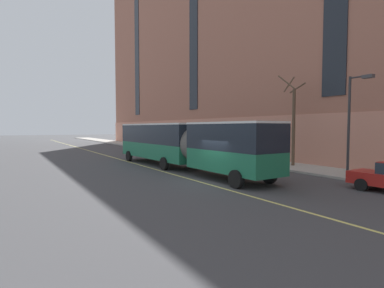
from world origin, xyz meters
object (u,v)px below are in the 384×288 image
parked_car_silver_2 (140,145)px  city_bus (181,143)px  street_tree_mid_block (293,121)px  street_lamp (353,115)px  fire_hydrant (208,154)px

parked_car_silver_2 → city_bus: bearing=-103.5°
parked_car_silver_2 → street_tree_mid_block: 24.82m
street_lamp → fire_hydrant: (-0.10, 15.57, -3.56)m
street_tree_mid_block → fire_hydrant: bearing=100.6°
fire_hydrant → city_bus: bearing=-138.7°
parked_car_silver_2 → street_lamp: (1.88, -30.32, 3.27)m
street_tree_mid_block → city_bus: bearing=156.5°
street_tree_mid_block → fire_hydrant: (-1.79, 9.62, -3.30)m
city_bus → street_lamp: 11.98m
street_tree_mid_block → fire_hydrant: size_ratio=10.28×
parked_car_silver_2 → street_lamp: 30.56m
street_lamp → parked_car_silver_2: bearing=93.5°
parked_car_silver_2 → fire_hydrant: 14.87m
street_tree_mid_block → street_lamp: (-1.69, -5.95, 0.26)m
parked_car_silver_2 → street_tree_mid_block: size_ratio=0.59×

